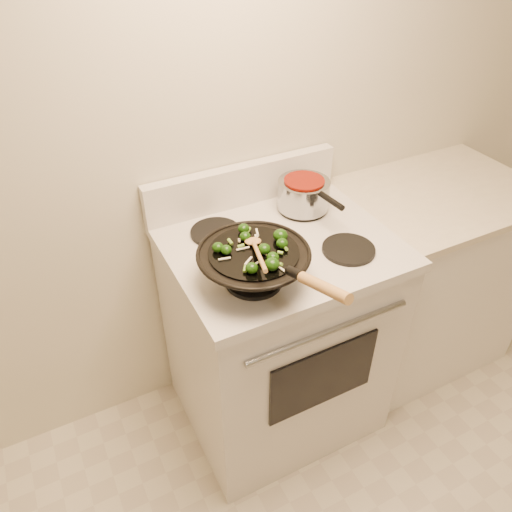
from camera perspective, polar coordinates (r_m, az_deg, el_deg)
name	(u,v)px	position (r m, az deg, el deg)	size (l,w,h in m)	color
stove	(277,333)	(2.03, 2.40, -8.73)	(0.78, 0.67, 1.08)	silver
counter_unit	(417,277)	(2.43, 17.89, -2.34)	(0.87, 0.62, 0.91)	white
wok	(255,264)	(1.52, -0.17, -0.97)	(0.35, 0.58, 0.22)	black
stirfry	(260,248)	(1.48, 0.41, 0.93)	(0.23, 0.25, 0.04)	#123307
wooden_spoon	(256,249)	(1.46, 0.03, 0.79)	(0.10, 0.23, 0.06)	#A87B42
saucepan	(304,194)	(1.89, 5.48, 7.10)	(0.19, 0.31, 0.11)	#919499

